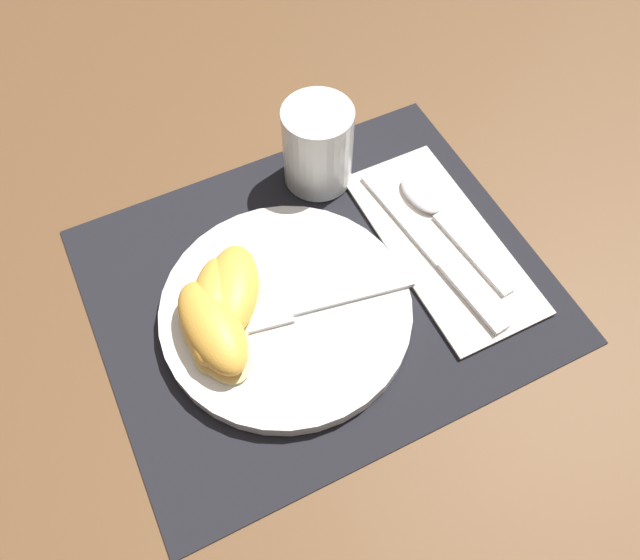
{
  "coord_description": "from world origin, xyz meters",
  "views": [
    {
      "loc": [
        -0.14,
        -0.29,
        0.54
      ],
      "look_at": [
        -0.0,
        -0.01,
        0.02
      ],
      "focal_mm": 35.0,
      "sensor_mm": 36.0,
      "label": 1
    }
  ],
  "objects": [
    {
      "name": "spoon",
      "position": [
        0.15,
        0.02,
        0.01
      ],
      "size": [
        0.04,
        0.18,
        0.01
      ],
      "color": "silver",
      "rests_on": "napkin"
    },
    {
      "name": "knife",
      "position": [
        0.12,
        -0.02,
        0.01
      ],
      "size": [
        0.04,
        0.23,
        0.01
      ],
      "color": "silver",
      "rests_on": "napkin"
    },
    {
      "name": "citrus_wedge_2",
      "position": [
        -0.12,
        -0.02,
        0.04
      ],
      "size": [
        0.06,
        0.11,
        0.04
      ],
      "color": "#F4DB84",
      "rests_on": "plate"
    },
    {
      "name": "fork",
      "position": [
        -0.03,
        -0.03,
        0.02
      ],
      "size": [
        0.2,
        0.05,
        0.0
      ],
      "color": "silver",
      "rests_on": "plate"
    },
    {
      "name": "plate",
      "position": [
        -0.04,
        -0.02,
        0.01
      ],
      "size": [
        0.24,
        0.24,
        0.02
      ],
      "color": "white",
      "rests_on": "placemat"
    },
    {
      "name": "ground_plane",
      "position": [
        0.0,
        0.0,
        0.0
      ],
      "size": [
        3.0,
        3.0,
        0.0
      ],
      "primitive_type": "plane",
      "color": "brown"
    },
    {
      "name": "juice_glass",
      "position": [
        0.06,
        0.13,
        0.05
      ],
      "size": [
        0.07,
        0.07,
        0.1
      ],
      "color": "silver",
      "rests_on": "placemat"
    },
    {
      "name": "citrus_wedge_1",
      "position": [
        -0.11,
        0.0,
        0.04
      ],
      "size": [
        0.09,
        0.12,
        0.04
      ],
      "color": "#F4DB84",
      "rests_on": "plate"
    },
    {
      "name": "citrus_wedge_0",
      "position": [
        -0.09,
        0.01,
        0.03
      ],
      "size": [
        0.1,
        0.12,
        0.03
      ],
      "color": "#F4DB84",
      "rests_on": "plate"
    },
    {
      "name": "placemat",
      "position": [
        0.0,
        0.0,
        0.0
      ],
      "size": [
        0.44,
        0.36,
        0.0
      ],
      "color": "black",
      "rests_on": "ground_plane"
    },
    {
      "name": "napkin",
      "position": [
        0.14,
        -0.01,
        0.01
      ],
      "size": [
        0.11,
        0.24,
        0.0
      ],
      "color": "silver",
      "rests_on": "placemat"
    }
  ]
}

